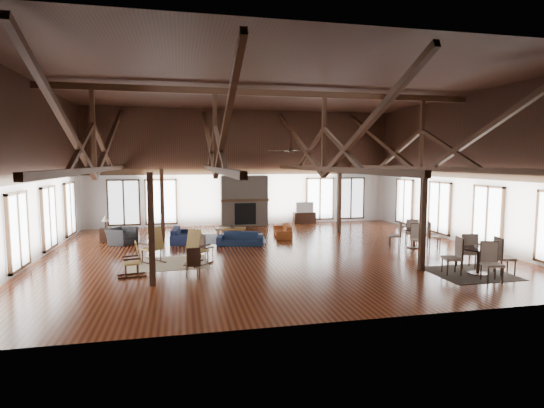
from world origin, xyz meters
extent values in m
plane|color=brown|center=(0.00, 0.00, 0.00)|extent=(16.00, 16.00, 0.00)
cube|color=black|center=(0.00, 0.00, 6.00)|extent=(16.00, 14.00, 0.02)
cube|color=silver|center=(0.00, 7.00, 3.00)|extent=(16.00, 0.02, 6.00)
cube|color=silver|center=(0.00, -7.00, 3.00)|extent=(16.00, 0.02, 6.00)
cube|color=silver|center=(-8.00, 0.00, 3.00)|extent=(0.02, 14.00, 6.00)
cube|color=silver|center=(8.00, 0.00, 3.00)|extent=(0.02, 14.00, 6.00)
cube|color=#32190E|center=(0.00, 0.00, 5.75)|extent=(15.60, 0.18, 0.22)
cube|color=#32190E|center=(-6.00, 0.00, 3.05)|extent=(0.16, 13.70, 0.18)
cube|color=#32190E|center=(-6.00, 0.00, 4.40)|extent=(0.14, 0.14, 2.70)
cube|color=#32190E|center=(-6.00, 3.50, 4.28)|extent=(0.15, 7.07, 3.12)
cube|color=#32190E|center=(-6.00, -3.50, 4.28)|extent=(0.15, 7.07, 3.12)
cube|color=#32190E|center=(-2.00, 0.00, 3.05)|extent=(0.16, 13.70, 0.18)
cube|color=#32190E|center=(-2.00, 0.00, 4.40)|extent=(0.14, 0.14, 2.70)
cube|color=#32190E|center=(-2.00, 3.50, 4.28)|extent=(0.15, 7.07, 3.12)
cube|color=#32190E|center=(-2.00, -3.50, 4.28)|extent=(0.15, 7.07, 3.12)
cube|color=#32190E|center=(2.00, 0.00, 3.05)|extent=(0.16, 13.70, 0.18)
cube|color=#32190E|center=(2.00, 0.00, 4.40)|extent=(0.14, 0.14, 2.70)
cube|color=#32190E|center=(2.00, 3.50, 4.28)|extent=(0.15, 7.07, 3.12)
cube|color=#32190E|center=(2.00, -3.50, 4.28)|extent=(0.15, 7.07, 3.12)
cube|color=#32190E|center=(6.00, 0.00, 3.05)|extent=(0.16, 13.70, 0.18)
cube|color=#32190E|center=(6.00, 0.00, 4.40)|extent=(0.14, 0.14, 2.70)
cube|color=#32190E|center=(6.00, 3.50, 4.28)|extent=(0.15, 7.07, 3.12)
cube|color=#32190E|center=(6.00, -3.50, 4.28)|extent=(0.15, 7.07, 3.12)
cube|color=#32190E|center=(-4.00, -3.50, 1.52)|extent=(0.16, 0.16, 3.05)
cube|color=#32190E|center=(4.00, -3.50, 1.52)|extent=(0.16, 0.16, 3.05)
cube|color=#32190E|center=(-4.00, 3.50, 1.52)|extent=(0.16, 0.16, 3.05)
cube|color=#32190E|center=(4.00, 3.50, 1.52)|extent=(0.16, 0.16, 3.05)
cube|color=#6B5E51|center=(0.00, 6.68, 1.30)|extent=(2.40, 0.62, 2.60)
cube|color=black|center=(0.00, 6.36, 0.65)|extent=(1.10, 0.06, 1.10)
cube|color=black|center=(0.00, 6.40, 1.35)|extent=(2.50, 0.20, 0.12)
cylinder|color=black|center=(0.50, -1.00, 4.05)|extent=(0.04, 0.04, 0.70)
cylinder|color=black|center=(0.50, -1.00, 3.70)|extent=(0.20, 0.20, 0.10)
cube|color=black|center=(0.95, -1.00, 3.70)|extent=(0.70, 0.12, 0.02)
cube|color=black|center=(0.50, -0.55, 3.70)|extent=(0.12, 0.70, 0.02)
cube|color=black|center=(0.05, -1.00, 3.70)|extent=(0.70, 0.12, 0.02)
cube|color=black|center=(0.50, -1.45, 3.70)|extent=(0.12, 0.70, 0.02)
imported|color=#131E35|center=(-0.94, 1.48, 0.27)|extent=(1.94, 1.13, 0.53)
imported|color=#131935|center=(-3.23, 2.75, 0.29)|extent=(2.02, 0.94, 0.57)
imported|color=brown|center=(1.19, 3.11, 0.26)|extent=(1.86, 0.93, 0.52)
cube|color=brown|center=(-1.16, 2.92, 0.45)|extent=(1.36, 0.88, 0.06)
cube|color=brown|center=(-1.69, 2.71, 0.21)|extent=(0.06, 0.06, 0.42)
cube|color=brown|center=(-1.69, 3.13, 0.21)|extent=(0.06, 0.06, 0.42)
cube|color=brown|center=(-0.63, 2.71, 0.21)|extent=(0.06, 0.06, 0.42)
cube|color=brown|center=(-0.63, 3.13, 0.21)|extent=(0.06, 0.06, 0.42)
imported|color=#B2B2B2|center=(-1.09, 2.85, 0.57)|extent=(0.21, 0.21, 0.17)
imported|color=#252527|center=(-5.58, 2.68, 0.33)|extent=(1.27, 1.32, 0.66)
cube|color=black|center=(-6.29, 3.31, 0.29)|extent=(0.44, 0.44, 0.59)
cylinder|color=black|center=(-6.29, 3.31, 0.76)|extent=(0.08, 0.08, 0.35)
cone|color=beige|center=(-6.29, 3.31, 1.00)|extent=(0.31, 0.31, 0.25)
cube|color=olive|center=(-4.21, -0.77, 0.46)|extent=(0.73, 0.72, 0.05)
cube|color=olive|center=(-4.05, -0.96, 0.82)|extent=(0.53, 0.49, 0.76)
cube|color=black|center=(-4.37, -0.91, 0.03)|extent=(0.63, 0.75, 0.05)
cube|color=black|center=(-4.04, -0.63, 0.03)|extent=(0.63, 0.75, 0.05)
cube|color=olive|center=(-2.69, -1.37, 0.45)|extent=(0.72, 0.72, 0.05)
cube|color=olive|center=(-2.86, -1.54, 0.81)|extent=(0.51, 0.50, 0.75)
cube|color=black|center=(-2.85, -1.22, 0.03)|extent=(0.67, 0.70, 0.05)
cube|color=black|center=(-2.54, -1.52, 0.03)|extent=(0.67, 0.70, 0.05)
cube|color=olive|center=(-4.66, -2.41, 0.39)|extent=(0.50, 0.51, 0.05)
cube|color=olive|center=(-4.46, -2.38, 0.69)|extent=(0.25, 0.47, 0.64)
cube|color=black|center=(-4.63, -2.59, 0.02)|extent=(0.78, 0.19, 0.05)
cube|color=black|center=(-4.69, -2.23, 0.02)|extent=(0.78, 0.19, 0.05)
cube|color=black|center=(-2.39, -0.57, 0.40)|extent=(0.51, 0.51, 0.04)
cube|color=black|center=(-2.53, -0.65, 0.64)|extent=(0.21, 0.34, 0.49)
cylinder|color=black|center=(-2.39, -0.57, 0.20)|extent=(0.03, 0.03, 0.40)
cube|color=black|center=(-2.93, -3.03, 0.42)|extent=(0.44, 0.44, 0.05)
cube|color=black|center=(-2.91, -3.21, 0.67)|extent=(0.39, 0.09, 0.51)
cylinder|color=black|center=(-2.93, -3.03, 0.21)|extent=(0.03, 0.03, 0.42)
cylinder|color=black|center=(5.34, -4.34, 0.76)|extent=(0.90, 0.90, 0.04)
cylinder|color=black|center=(5.34, -4.34, 0.39)|extent=(0.10, 0.10, 0.74)
cylinder|color=black|center=(5.34, -4.34, 0.02)|extent=(0.54, 0.54, 0.04)
cylinder|color=black|center=(5.58, -0.42, 0.71)|extent=(0.84, 0.84, 0.04)
cylinder|color=black|center=(5.58, -0.42, 0.37)|extent=(0.10, 0.10, 0.69)
cylinder|color=black|center=(5.58, -0.42, 0.02)|extent=(0.50, 0.50, 0.04)
imported|color=#B2B2B2|center=(5.27, -4.32, 0.83)|extent=(0.15, 0.15, 0.10)
imported|color=#B2B2B2|center=(5.58, -0.52, 0.78)|extent=(0.13, 0.13, 0.10)
cube|color=black|center=(3.28, 6.75, 0.30)|extent=(1.18, 0.44, 0.59)
imported|color=#B2B2B2|center=(3.26, 6.75, 0.87)|extent=(0.99, 0.21, 0.56)
cube|color=tan|center=(-3.67, -1.01, 0.01)|extent=(2.66, 2.15, 0.01)
cube|color=#1C274E|center=(-1.27, 3.04, 0.01)|extent=(3.46, 2.77, 0.01)
cube|color=black|center=(5.18, -4.22, 0.01)|extent=(2.24, 2.04, 0.01)
camera|label=1|loc=(-3.20, -15.06, 3.33)|focal=28.00mm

